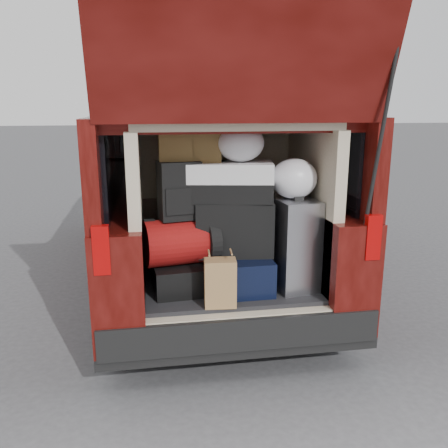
% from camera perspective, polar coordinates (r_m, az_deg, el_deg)
% --- Properties ---
extents(ground, '(80.00, 80.00, 0.00)m').
position_cam_1_polar(ground, '(3.67, 1.06, -16.26)').
color(ground, '#3B3B3E').
rests_on(ground, ground).
extents(minivan, '(1.90, 5.35, 2.77)m').
position_cam_1_polar(minivan, '(5.08, -2.69, 3.49)').
color(minivan, black).
rests_on(minivan, ground).
extents(load_floor, '(1.24, 1.05, 0.55)m').
position_cam_1_polar(load_floor, '(3.78, 0.31, -10.57)').
color(load_floor, black).
rests_on(load_floor, ground).
extents(black_hardshell, '(0.40, 0.53, 0.20)m').
position_cam_1_polar(black_hardshell, '(3.50, -5.55, -6.08)').
color(black_hardshell, black).
rests_on(black_hardshell, load_floor).
extents(navy_hardshell, '(0.48, 0.58, 0.25)m').
position_cam_1_polar(navy_hardshell, '(3.49, 1.33, -5.60)').
color(navy_hardshell, black).
rests_on(navy_hardshell, load_floor).
extents(silver_roller, '(0.33, 0.47, 0.66)m').
position_cam_1_polar(silver_roller, '(3.49, 8.16, -2.22)').
color(silver_roller, silver).
rests_on(silver_roller, load_floor).
extents(kraft_bag, '(0.22, 0.15, 0.32)m').
position_cam_1_polar(kraft_bag, '(3.16, -0.46, -7.09)').
color(kraft_bag, olive).
rests_on(kraft_bag, load_floor).
extents(red_duffel, '(0.55, 0.41, 0.33)m').
position_cam_1_polar(red_duffel, '(3.38, -5.26, -2.09)').
color(red_duffel, maroon).
rests_on(red_duffel, black_hardshell).
extents(black_soft_case, '(0.58, 0.39, 0.39)m').
position_cam_1_polar(black_soft_case, '(3.43, 1.20, -0.34)').
color(black_soft_case, black).
rests_on(black_soft_case, navy_hardshell).
extents(backpack, '(0.31, 0.22, 0.40)m').
position_cam_1_polar(backpack, '(3.30, -5.38, 4.04)').
color(backpack, black).
rests_on(backpack, red_duffel).
extents(twotone_duffel, '(0.65, 0.42, 0.27)m').
position_cam_1_polar(twotone_duffel, '(3.36, 0.63, 5.14)').
color(twotone_duffel, silver).
rests_on(twotone_duffel, black_soft_case).
extents(grocery_sack_lower, '(0.23, 0.19, 0.20)m').
position_cam_1_polar(grocery_sack_lower, '(3.32, -5.93, 9.39)').
color(grocery_sack_lower, brown).
rests_on(grocery_sack_lower, backpack).
extents(grocery_sack_upper, '(0.23, 0.18, 0.22)m').
position_cam_1_polar(grocery_sack_upper, '(3.36, -2.48, 9.40)').
color(grocery_sack_upper, brown).
rests_on(grocery_sack_upper, twotone_duffel).
extents(plastic_bag_center, '(0.35, 0.33, 0.26)m').
position_cam_1_polar(plastic_bag_center, '(3.34, 1.99, 9.73)').
color(plastic_bag_center, silver).
rests_on(plastic_bag_center, twotone_duffel).
extents(plastic_bag_right, '(0.35, 0.33, 0.28)m').
position_cam_1_polar(plastic_bag_right, '(3.38, 8.42, 5.43)').
color(plastic_bag_right, silver).
rests_on(plastic_bag_right, silver_roller).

